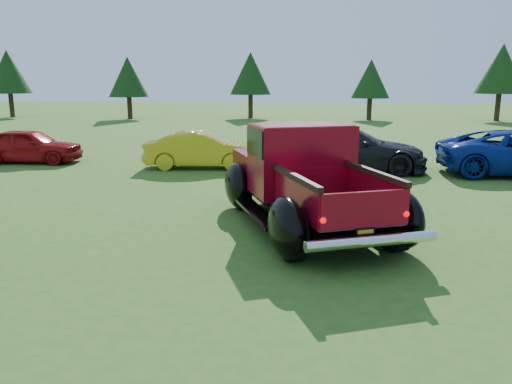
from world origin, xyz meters
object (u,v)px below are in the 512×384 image
(tree_east, at_px, (502,69))
(show_car_grey, at_px, (346,148))
(tree_far_west, at_px, (8,72))
(show_car_yellow, at_px, (201,150))
(tree_west, at_px, (128,77))
(show_car_red, at_px, (30,146))
(pickup_truck, at_px, (300,176))
(tree_mid_left, at_px, (250,74))
(tree_mid_right, at_px, (371,79))

(tree_east, distance_m, show_car_grey, 25.28)
(tree_far_west, height_order, show_car_yellow, tree_far_west)
(tree_west, relative_size, show_car_red, 1.31)
(tree_east, relative_size, show_car_grey, 1.08)
(tree_east, relative_size, show_car_red, 1.53)
(tree_west, xyz_separation_m, pickup_truck, (13.03, -27.29, -2.17))
(tree_far_west, bearing_deg, show_car_yellow, -48.25)
(tree_mid_left, distance_m, show_car_grey, 24.02)
(tree_mid_left, height_order, tree_mid_right, tree_mid_left)
(show_car_yellow, bearing_deg, tree_east, -43.88)
(tree_west, height_order, show_car_yellow, tree_west)
(tree_far_west, height_order, pickup_truck, tree_far_west)
(tree_mid_left, xyz_separation_m, tree_mid_right, (9.00, -1.00, -0.41))
(tree_mid_left, relative_size, show_car_yellow, 1.37)
(tree_far_west, height_order, show_car_grey, tree_far_west)
(tree_far_west, relative_size, tree_east, 0.96)
(tree_east, distance_m, show_car_yellow, 27.83)
(show_car_red, bearing_deg, tree_far_west, 30.41)
(tree_far_west, relative_size, tree_mid_right, 1.18)
(show_car_red, bearing_deg, tree_mid_right, -35.55)
(tree_mid_left, bearing_deg, tree_west, -167.47)
(show_car_yellow, bearing_deg, show_car_grey, -96.76)
(pickup_truck, bearing_deg, show_car_red, 124.23)
(tree_east, height_order, show_car_grey, tree_east)
(tree_east, bearing_deg, show_car_grey, -120.02)
(tree_mid_left, xyz_separation_m, tree_east, (18.00, -1.50, 0.27))
(tree_far_west, distance_m, pickup_truck, 36.57)
(tree_far_west, bearing_deg, tree_mid_right, -0.00)
(tree_far_west, distance_m, tree_west, 10.06)
(pickup_truck, height_order, show_car_yellow, pickup_truck)
(tree_far_west, distance_m, tree_mid_right, 28.01)
(tree_mid_left, relative_size, tree_east, 0.93)
(show_car_grey, bearing_deg, tree_east, -28.34)
(tree_far_west, xyz_separation_m, show_car_grey, (24.44, -22.24, -2.79))
(show_car_red, xyz_separation_m, show_car_yellow, (6.21, -0.55, 0.00))
(tree_mid_right, bearing_deg, show_car_red, -123.86)
(tree_west, bearing_deg, show_car_grey, -55.79)
(tree_far_west, relative_size, pickup_truck, 0.92)
(show_car_yellow, bearing_deg, show_car_red, 79.64)
(tree_west, distance_m, tree_east, 27.01)
(tree_mid_right, height_order, pickup_truck, tree_mid_right)
(show_car_grey, bearing_deg, tree_far_west, 49.37)
(tree_west, height_order, tree_east, tree_east)
(tree_east, bearing_deg, pickup_truck, -116.69)
(show_car_red, bearing_deg, tree_west, 8.05)
(tree_west, distance_m, show_car_yellow, 23.39)
(tree_mid_right, height_order, show_car_red, tree_mid_right)
(tree_far_west, xyz_separation_m, tree_mid_left, (19.00, 1.00, -0.14))
(tree_mid_left, height_order, show_car_red, tree_mid_left)
(pickup_truck, xyz_separation_m, show_car_red, (-9.50, 6.72, -0.34))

